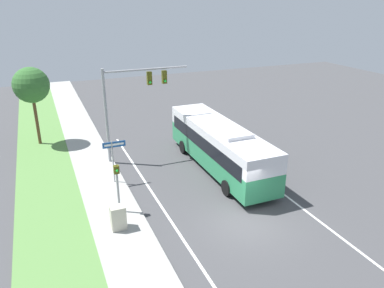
% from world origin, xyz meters
% --- Properties ---
extents(ground_plane, '(80.00, 80.00, 0.00)m').
position_xyz_m(ground_plane, '(0.00, 0.00, 0.00)').
color(ground_plane, '#424244').
extents(sidewalk, '(2.80, 80.00, 0.12)m').
position_xyz_m(sidewalk, '(-6.20, 0.00, 0.06)').
color(sidewalk, '#9E9E99').
rests_on(sidewalk, ground_plane).
extents(grass_verge, '(3.60, 80.00, 0.10)m').
position_xyz_m(grass_verge, '(-9.40, 0.00, 0.05)').
color(grass_verge, '#568442').
rests_on(grass_verge, ground_plane).
extents(lane_divider_near, '(0.14, 30.00, 0.01)m').
position_xyz_m(lane_divider_near, '(-3.60, 0.00, 0.00)').
color(lane_divider_near, silver).
rests_on(lane_divider_near, ground_plane).
extents(lane_divider_far, '(0.14, 30.00, 0.01)m').
position_xyz_m(lane_divider_far, '(3.60, 0.00, 0.00)').
color(lane_divider_far, silver).
rests_on(lane_divider_far, ground_plane).
extents(bus, '(2.75, 11.34, 3.30)m').
position_xyz_m(bus, '(1.63, 6.64, 1.83)').
color(bus, '#2D8956').
rests_on(bus, ground_plane).
extents(signal_gantry, '(5.99, 0.41, 6.66)m').
position_xyz_m(signal_gantry, '(-3.29, 10.52, 4.73)').
color(signal_gantry, '#939399').
rests_on(signal_gantry, ground_plane).
extents(pedestrian_signal, '(0.28, 0.34, 2.85)m').
position_xyz_m(pedestrian_signal, '(-5.90, 3.62, 1.95)').
color(pedestrian_signal, '#939399').
rests_on(pedestrian_signal, ground_plane).
extents(street_sign, '(1.41, 0.08, 2.86)m').
position_xyz_m(street_sign, '(-5.35, 7.22, 2.00)').
color(street_sign, '#939399').
rests_on(street_sign, ground_plane).
extents(utility_cabinet, '(0.74, 0.59, 1.25)m').
position_xyz_m(utility_cabinet, '(-6.29, 2.05, 0.75)').
color(utility_cabinet, '#B7B29E').
rests_on(utility_cabinet, sidewalk).
extents(roadside_tree, '(2.70, 2.70, 6.06)m').
position_xyz_m(roadside_tree, '(-9.50, 16.20, 4.78)').
color(roadside_tree, brown).
rests_on(roadside_tree, grass_verge).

